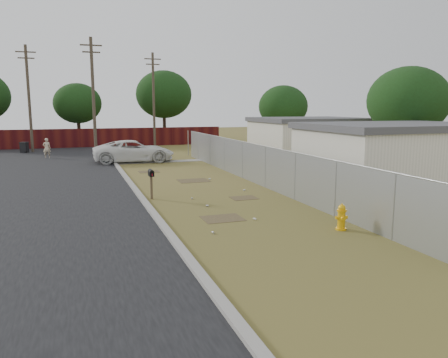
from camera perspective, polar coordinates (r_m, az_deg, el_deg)
name	(u,v)px	position (r m, az deg, el deg)	size (l,w,h in m)	color
ground	(204,191)	(20.25, -2.62, -1.62)	(120.00, 120.00, 0.00)	brown
street	(55,173)	(27.42, -21.26, 0.69)	(15.10, 60.00, 0.12)	black
chainlink_fence	(257,168)	(22.12, 4.38, 1.40)	(0.10, 27.06, 2.02)	#919499
privacy_fence	(69,138)	(44.17, -19.58, 5.02)	(30.00, 0.12, 1.80)	#4B1310
utility_poles	(95,97)	(39.79, -16.51, 10.23)	(12.60, 8.24, 9.00)	brown
houses	(345,146)	(27.06, 15.52, 4.18)	(9.30, 17.24, 3.10)	white
horizon_trees	(142,99)	(43.11, -10.61, 10.27)	(33.32, 31.94, 7.78)	#2E2015
fire_hydrant	(342,218)	(14.39, 15.10, -4.88)	(0.40, 0.41, 0.86)	#E2A40B
mailbox	(151,176)	(18.64, -9.50, 0.43)	(0.19, 0.55, 1.27)	brown
pickup_truck	(134,151)	(31.49, -11.70, 3.59)	(2.58, 5.59, 1.55)	white
pedestrian	(47,148)	(35.81, -22.14, 3.75)	(0.56, 0.37, 1.53)	#C4AF8F
trash_bin	(24,147)	(40.79, -24.63, 3.78)	(0.77, 0.83, 0.91)	black
scattered_litter	(219,201)	(18.01, -0.60, -2.87)	(3.57, 9.83, 0.07)	silver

